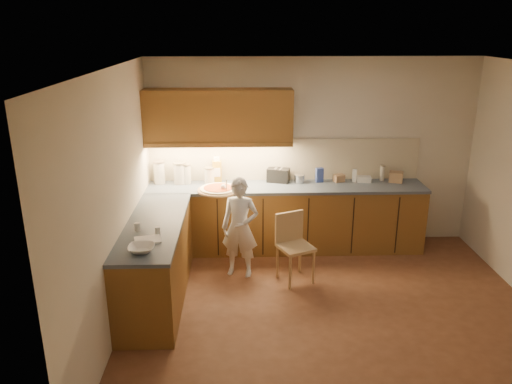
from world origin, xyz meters
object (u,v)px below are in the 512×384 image
(child, at_px, (240,228))
(oil_jug, at_px, (217,171))
(pizza_on_board, at_px, (219,189))
(toaster, at_px, (278,175))
(wooden_chair, at_px, (293,242))

(child, height_order, oil_jug, oil_jug)
(oil_jug, bearing_deg, pizza_on_board, -85.01)
(toaster, bearing_deg, pizza_on_board, -137.48)
(child, distance_m, oil_jug, 1.10)
(child, relative_size, oil_jug, 3.49)
(child, bearing_deg, toaster, 73.37)
(pizza_on_board, bearing_deg, oil_jug, 94.99)
(pizza_on_board, distance_m, child, 0.69)
(pizza_on_board, relative_size, toaster, 1.64)
(pizza_on_board, bearing_deg, wooden_chair, -36.75)
(child, bearing_deg, wooden_chair, 1.50)
(pizza_on_board, xyz_separation_m, child, (0.28, -0.55, -0.32))
(child, bearing_deg, pizza_on_board, 129.80)
(wooden_chair, height_order, oil_jug, oil_jug)
(child, distance_m, wooden_chair, 0.67)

